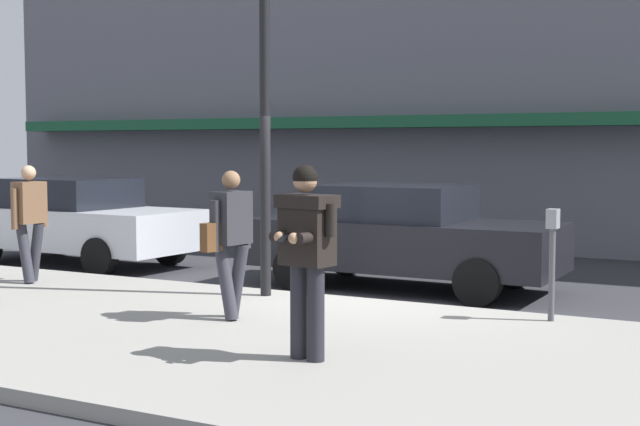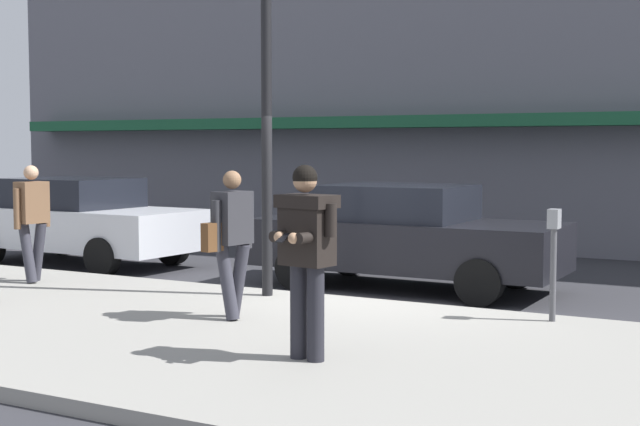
% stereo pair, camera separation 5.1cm
% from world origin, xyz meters
% --- Properties ---
extents(ground_plane, '(80.00, 80.00, 0.00)m').
position_xyz_m(ground_plane, '(0.00, 0.00, 0.00)').
color(ground_plane, '#333338').
extents(sidewalk, '(32.00, 5.30, 0.14)m').
position_xyz_m(sidewalk, '(1.00, -2.85, 0.07)').
color(sidewalk, '#99968E').
rests_on(sidewalk, ground).
extents(curb_paint_line, '(28.00, 0.12, 0.01)m').
position_xyz_m(curb_paint_line, '(1.00, 0.05, 0.00)').
color(curb_paint_line, silver).
rests_on(curb_paint_line, ground).
extents(parked_sedan_near, '(4.60, 2.12, 1.54)m').
position_xyz_m(parked_sedan_near, '(-6.39, 1.27, 0.79)').
color(parked_sedan_near, silver).
rests_on(parked_sedan_near, ground).
extents(parked_sedan_mid, '(4.52, 1.96, 1.54)m').
position_xyz_m(parked_sedan_mid, '(-0.20, 1.52, 0.79)').
color(parked_sedan_mid, black).
rests_on(parked_sedan_mid, ground).
extents(man_texting_on_phone, '(0.64, 0.62, 1.81)m').
position_xyz_m(man_texting_on_phone, '(0.94, -3.50, 1.25)').
color(man_texting_on_phone, '#23232B').
rests_on(man_texting_on_phone, sidewalk).
extents(pedestrian_with_bag, '(0.38, 0.72, 1.70)m').
position_xyz_m(pedestrian_with_bag, '(-0.78, -2.20, 1.11)').
color(pedestrian_with_bag, '#33333D').
rests_on(pedestrian_with_bag, sidewalk).
extents(pedestrian_dark_coat, '(0.37, 0.60, 1.70)m').
position_xyz_m(pedestrian_dark_coat, '(-4.85, -1.28, 1.11)').
color(pedestrian_dark_coat, '#33333D').
rests_on(pedestrian_dark_coat, sidewalk).
extents(street_lamp_post, '(0.36, 0.36, 4.88)m').
position_xyz_m(street_lamp_post, '(-1.25, -0.65, 3.14)').
color(street_lamp_post, black).
rests_on(street_lamp_post, sidewalk).
extents(parking_meter, '(0.12, 0.18, 1.27)m').
position_xyz_m(parking_meter, '(2.49, -0.60, 0.97)').
color(parking_meter, '#4C4C51').
rests_on(parking_meter, sidewalk).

